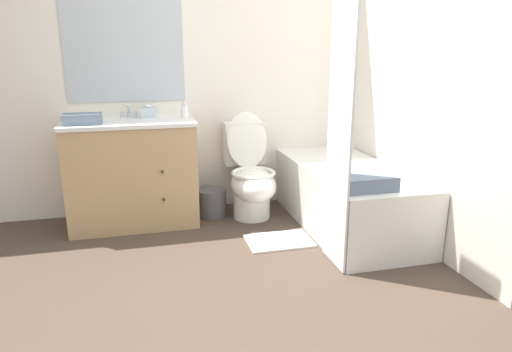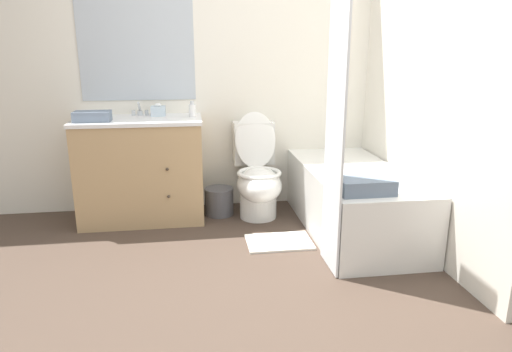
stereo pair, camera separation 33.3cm
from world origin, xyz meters
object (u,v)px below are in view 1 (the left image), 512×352
Objects in this scene: tissue_box at (148,112)px; hand_towel_folded at (82,119)px; bathtub at (347,197)px; bath_mat at (279,241)px; sink_faucet at (129,113)px; toilet at (251,177)px; vanity_cabinet at (133,172)px; bath_towel_folded at (368,182)px; wastebasket at (212,203)px; soap_dispenser at (184,111)px.

tissue_box reaches higher than hand_towel_folded.
hand_towel_folded is at bearing 168.93° from bathtub.
sink_faucet is at bearing 140.66° from bath_mat.
toilet is 1.83× the size of bath_mat.
vanity_cabinet is 2.88× the size of bath_towel_folded.
vanity_cabinet is 4.09× the size of wastebasket.
hand_towel_folded reaches higher than bathtub.
sink_faucet is 1.08× the size of soap_dispenser.
hand_towel_folded is (-0.98, -0.12, 0.79)m from wastebasket.
bathtub reaches higher than bath_mat.
soap_dispenser is at bearing 156.62° from bathtub.
vanity_cabinet is 2.11× the size of bath_mat.
soap_dispenser is at bearing 168.75° from toilet.
sink_faucet is at bearing 165.23° from wastebasket.
sink_faucet reaches higher than vanity_cabinet.
vanity_cabinet is 1.77m from bathtub.
tissue_box is at bearing 159.65° from soap_dispenser.
wastebasket is at bearing 6.83° from hand_towel_folded.
bath_mat is (-0.63, -0.18, -0.25)m from bathtub.
hand_towel_folded is at bearing -153.43° from tissue_box.
sink_faucet is 1.12× the size of tissue_box.
bath_mat is at bearing -42.50° from tissue_box.
bathtub is at bearing -26.39° from wastebasket.
wastebasket reaches higher than bath_mat.
wastebasket is at bearing -14.70° from tissue_box.
sink_faucet is 0.29× the size of bath_mat.
soap_dispenser is 0.37× the size of bath_towel_folded.
soap_dispenser is 1.62m from bath_towel_folded.
soap_dispenser reaches higher than bathtub.
bath_towel_folded is at bearing -40.50° from bath_mat.
sink_faucet is 0.56× the size of wastebasket.
vanity_cabinet is at bearing 175.12° from toilet.
soap_dispenser is at bearing 10.18° from hand_towel_folded.
vanity_cabinet is 0.66m from soap_dispenser.
toilet is 0.57× the size of bathtub.
tissue_box is (0.16, -0.04, 0.01)m from sink_faucet.
soap_dispenser is 1.31m from bath_mat.
bath_towel_folded is 0.73× the size of bath_mat.
tissue_box is (-0.82, 0.21, 0.56)m from toilet.
soap_dispenser is (0.44, 0.02, 0.48)m from vanity_cabinet.
sink_faucet is 1.03m from wastebasket.
hand_towel_folded is 0.57× the size of bath_mat.
soap_dispenser is at bearing -18.50° from sink_faucet.
wastebasket is at bearing 165.75° from toilet.
toilet reaches higher than bathtub.
toilet is 0.41m from wastebasket.
vanity_cabinet is 0.49m from sink_faucet.
soap_dispenser reaches higher than bath_towel_folded.
tissue_box reaches higher than bath_mat.
bath_mat is at bearing -39.34° from sink_faucet.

